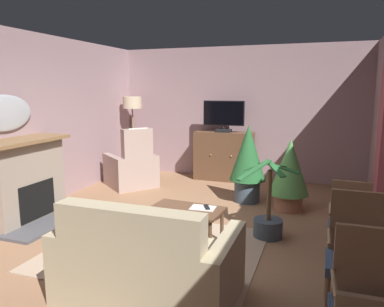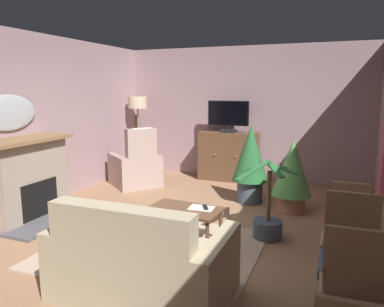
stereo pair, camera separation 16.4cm
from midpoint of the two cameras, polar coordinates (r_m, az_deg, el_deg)
The scene contains 21 objects.
ground_plane at distance 4.92m, azimuth -3.21°, elevation -12.86°, with size 5.73×7.44×0.04m, color #936B4C.
wall_back at distance 7.86m, azimuth 6.61°, elevation 6.21°, with size 5.73×0.10×2.75m, color gray.
wall_left at distance 6.08m, azimuth -26.78°, elevation 4.10°, with size 0.10×7.44×2.75m, color gray.
rug_central at distance 4.55m, azimuth -6.65°, elevation -14.51°, with size 2.41×2.06×0.01m, color tan.
fireplace at distance 5.84m, azimuth -25.31°, elevation -4.01°, with size 0.95×1.40×1.20m.
wall_mirror_oval at distance 5.88m, azimuth -27.75°, elevation 5.55°, with size 0.06×0.98×0.52m, color #B2B7BF.
tv_cabinet at distance 7.69m, azimuth 4.33°, elevation -0.55°, with size 1.20×0.46×1.01m.
television at distance 7.52m, azimuth 4.31°, elevation 5.90°, with size 0.85×0.20×0.64m.
coffee_table at distance 4.55m, azimuth -1.97°, elevation -9.21°, with size 0.92×0.58×0.45m.
tv_remote at distance 4.54m, azimuth 1.27°, elevation -8.34°, with size 0.17×0.05×0.02m, color black.
folded_newspaper at distance 4.54m, azimuth 0.64°, elevation -8.42°, with size 0.30×0.22×0.01m, color silver.
sofa_floral at distance 3.50m, azimuth -8.45°, elevation -16.76°, with size 1.58×0.94×0.96m.
armchair_near_window at distance 7.27m, azimuth -9.93°, elevation -2.35°, with size 1.20×1.20×1.18m.
side_chair_beside_plant at distance 2.75m, azimuth 23.56°, elevation -20.60°, with size 0.44×0.44×1.00m.
side_chair_tucked_against_wall at distance 3.44m, azimuth 22.79°, elevation -13.95°, with size 0.48×0.43×1.04m.
side_chair_mid_row at distance 4.17m, azimuth 22.25°, elevation -10.16°, with size 0.44×0.47×0.93m.
potted_plant_leafy_by_curtain at distance 5.90m, azimuth 14.13°, elevation -2.71°, with size 0.61×0.61×1.13m.
potted_plant_small_fern_corner at distance 6.18m, azimuth 7.90°, elevation -0.88°, with size 0.60×0.60×1.31m.
potted_plant_tall_palm_by_window at distance 4.88m, azimuth 10.73°, elevation -10.16°, with size 0.71×0.92×1.02m.
cat at distance 5.30m, azimuth -13.86°, elevation -10.02°, with size 0.72×0.22×0.21m.
floor_lamp at distance 8.18m, azimuth -9.80°, elevation 6.69°, with size 0.41×0.41×1.72m.
Camera 1 is at (1.70, -4.20, 1.89)m, focal length 34.40 mm.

